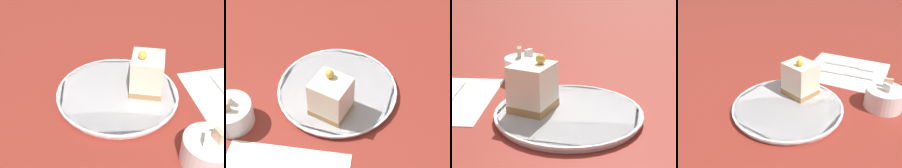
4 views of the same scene
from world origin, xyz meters
The scene contains 4 objects.
ground_plane centered at (0.00, 0.00, 0.00)m, with size 4.00×4.00×0.00m, color maroon.
plate centered at (0.00, -0.01, 0.01)m, with size 0.25×0.25×0.01m.
cake_slice centered at (-0.06, -0.01, 0.05)m, with size 0.08×0.08×0.10m.
sugar_bowl centered at (-0.14, 0.17, 0.02)m, with size 0.09×0.09×0.07m.
Camera 2 is at (-0.51, -0.17, 0.59)m, focal length 60.00 mm.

